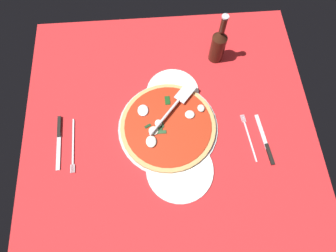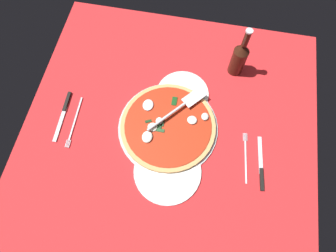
% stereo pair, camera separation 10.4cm
% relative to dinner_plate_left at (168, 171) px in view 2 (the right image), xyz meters
% --- Properties ---
extents(ground_plane, '(1.09, 1.09, 0.01)m').
position_rel_dinner_plate_left_xyz_m(ground_plane, '(0.15, 0.02, -0.01)').
color(ground_plane, red).
extents(checker_pattern, '(1.09, 1.09, 0.00)m').
position_rel_dinner_plate_left_xyz_m(checker_pattern, '(0.15, 0.02, -0.01)').
color(checker_pattern, silver).
rests_on(checker_pattern, ground_plane).
extents(pizza_pan, '(0.37, 0.37, 0.01)m').
position_rel_dinner_plate_left_xyz_m(pizza_pan, '(0.16, 0.03, -0.00)').
color(pizza_pan, '#B5B8BA').
rests_on(pizza_pan, ground_plane).
extents(dinner_plate_left, '(0.24, 0.24, 0.01)m').
position_rel_dinner_plate_left_xyz_m(dinner_plate_left, '(0.00, 0.00, 0.00)').
color(dinner_plate_left, silver).
rests_on(dinner_plate_left, ground_plane).
extents(dinner_plate_right, '(0.20, 0.20, 0.01)m').
position_rel_dinner_plate_left_xyz_m(dinner_plate_right, '(0.31, 0.00, 0.00)').
color(dinner_plate_right, white).
rests_on(dinner_plate_right, ground_plane).
extents(pizza, '(0.35, 0.35, 0.03)m').
position_rel_dinner_plate_left_xyz_m(pizza, '(0.16, 0.03, 0.01)').
color(pizza, '#E2A55F').
rests_on(pizza, pizza_pan).
extents(pizza_server, '(0.22, 0.19, 0.01)m').
position_rel_dinner_plate_left_xyz_m(pizza_server, '(0.23, 0.00, 0.04)').
color(pizza_server, silver).
rests_on(pizza_server, pizza).
extents(place_setting_near, '(0.21, 0.14, 0.01)m').
position_rel_dinner_plate_left_xyz_m(place_setting_near, '(0.09, -0.29, -0.00)').
color(place_setting_near, silver).
rests_on(place_setting_near, ground_plane).
extents(place_setting_far, '(0.22, 0.12, 0.01)m').
position_rel_dinner_plate_left_xyz_m(place_setting_far, '(0.14, 0.41, -0.00)').
color(place_setting_far, white).
rests_on(place_setting_far, ground_plane).
extents(beer_bottle, '(0.06, 0.06, 0.24)m').
position_rel_dinner_plate_left_xyz_m(beer_bottle, '(0.46, -0.19, 0.08)').
color(beer_bottle, '#391B10').
rests_on(beer_bottle, ground_plane).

